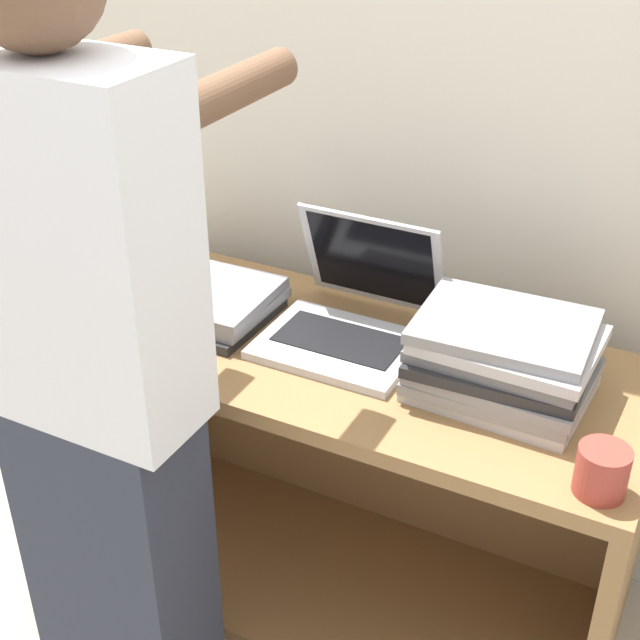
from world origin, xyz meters
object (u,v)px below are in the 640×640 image
object	(u,v)px
laptop_open	(350,317)
person	(98,392)
laptop_stack_right	(504,359)
mug	(602,471)
laptop_stack_left	(199,299)

from	to	relation	value
laptop_open	person	bearing A→B (deg)	-113.31
laptop_stack_right	mug	world-z (taller)	laptop_stack_right
laptop_stack_left	person	world-z (taller)	person
laptop_stack_right	person	distance (m)	0.79
laptop_open	mug	bearing A→B (deg)	-23.77
laptop_stack_right	laptop_open	bearing A→B (deg)	170.98
laptop_open	mug	xyz separation A→B (m)	(0.61, -0.27, -0.01)
person	laptop_stack_right	bearing A→B (deg)	39.43
laptop_stack_left	mug	size ratio (longest dim) A/B	3.76
laptop_stack_left	person	distance (m)	0.52
laptop_open	laptop_stack_left	world-z (taller)	laptop_open
laptop_stack_left	laptop_stack_right	distance (m)	0.73
laptop_open	laptop_stack_right	xyz separation A→B (m)	(0.37, -0.06, 0.03)
laptop_stack_right	mug	size ratio (longest dim) A/B	3.91
person	mug	distance (m)	0.90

